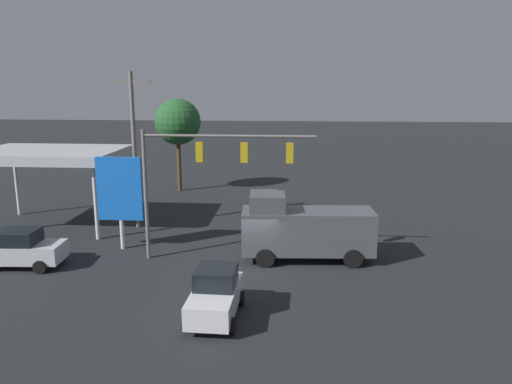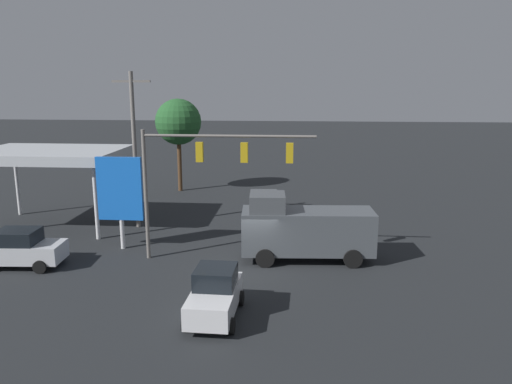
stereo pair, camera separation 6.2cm
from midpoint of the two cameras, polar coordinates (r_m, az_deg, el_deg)
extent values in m
plane|color=black|center=(25.46, -0.43, -8.63)|extent=(200.00, 200.00, 0.00)
cylinder|color=slate|center=(26.48, -12.54, -0.38)|extent=(0.20, 0.20, 6.83)
cylinder|color=slate|center=(25.04, -3.22, 6.41)|extent=(8.73, 0.14, 0.14)
cube|color=#B79314|center=(25.38, -6.53, 4.56)|extent=(0.36, 0.28, 1.00)
sphere|color=#360505|center=(25.52, -6.47, 5.28)|extent=(0.22, 0.22, 0.22)
sphere|color=yellow|center=(25.56, -6.45, 4.62)|extent=(0.22, 0.22, 0.22)
sphere|color=black|center=(25.60, -6.44, 3.95)|extent=(0.22, 0.22, 0.22)
cube|color=#B79314|center=(25.05, -1.41, 4.53)|extent=(0.36, 0.28, 1.00)
sphere|color=#360505|center=(25.19, -1.37, 5.27)|extent=(0.22, 0.22, 0.22)
sphere|color=yellow|center=(25.23, -1.37, 4.59)|extent=(0.22, 0.22, 0.22)
sphere|color=black|center=(25.27, -1.37, 3.92)|extent=(0.22, 0.22, 0.22)
cube|color=#B79314|center=(24.91, 3.80, 4.47)|extent=(0.36, 0.28, 1.00)
sphere|color=#360505|center=(25.06, 3.82, 5.20)|extent=(0.22, 0.22, 0.22)
sphere|color=yellow|center=(25.10, 3.81, 4.53)|extent=(0.22, 0.22, 0.22)
sphere|color=black|center=(25.14, 3.80, 3.85)|extent=(0.22, 0.22, 0.22)
cylinder|color=slate|center=(32.30, -13.78, 4.51)|extent=(0.26, 0.26, 9.82)
cube|color=slate|center=(32.03, -14.18, 12.17)|extent=(2.40, 0.14, 0.14)
cube|color=#B2B7BC|center=(34.27, -22.59, 4.00)|extent=(8.95, 6.28, 0.60)
cube|color=red|center=(37.09, -20.40, 4.74)|extent=(8.95, 0.06, 0.36)
cylinder|color=silver|center=(35.46, -14.82, 0.68)|extent=(0.24, 0.24, 4.40)
cylinder|color=silver|center=(38.71, -25.72, 0.82)|extent=(0.24, 0.24, 4.40)
cylinder|color=silver|center=(30.82, -17.90, -1.22)|extent=(0.24, 0.24, 4.40)
cylinder|color=silver|center=(28.56, -15.28, -1.29)|extent=(0.24, 0.24, 5.20)
cube|color=blue|center=(28.38, -15.38, 0.36)|extent=(2.52, 0.24, 3.52)
cube|color=black|center=(28.50, -15.29, 0.41)|extent=(1.76, 0.04, 1.23)
cube|color=silver|center=(20.18, -4.80, -12.14)|extent=(1.81, 3.85, 0.90)
cube|color=black|center=(20.13, -4.68, -9.64)|extent=(1.61, 1.74, 0.76)
cylinder|color=black|center=(19.15, -2.85, -15.04)|extent=(0.24, 0.63, 0.62)
cylinder|color=black|center=(19.47, -8.08, -14.66)|extent=(0.24, 0.63, 0.62)
cylinder|color=black|center=(21.34, -1.79, -12.01)|extent=(0.24, 0.63, 0.62)
cylinder|color=black|center=(21.64, -6.46, -11.74)|extent=(0.24, 0.63, 0.62)
cube|color=#474C51|center=(26.19, 5.84, -4.44)|extent=(6.93, 2.71, 2.20)
cube|color=#45494E|center=(25.69, 1.24, -1.12)|extent=(1.93, 2.22, 0.90)
cylinder|color=black|center=(25.33, 0.97, -7.58)|extent=(0.97, 0.28, 0.96)
cylinder|color=black|center=(27.54, 0.98, -5.92)|extent=(0.97, 0.28, 0.96)
cylinder|color=black|center=(25.71, 10.96, -7.51)|extent=(0.97, 0.28, 0.96)
cylinder|color=black|center=(27.89, 10.15, -5.88)|extent=(0.97, 0.28, 0.96)
cube|color=silver|center=(28.02, -25.53, -6.21)|extent=(4.50, 2.07, 0.90)
cube|color=black|center=(27.79, -25.69, -4.64)|extent=(2.10, 1.78, 0.70)
cylinder|color=black|center=(29.58, -27.16, -6.34)|extent=(0.67, 0.26, 0.66)
cylinder|color=black|center=(26.77, -23.55, -7.88)|extent=(0.67, 0.26, 0.66)
cylinder|color=black|center=(28.35, -22.03, -6.64)|extent=(0.67, 0.26, 0.66)
cylinder|color=#4C331E|center=(43.31, -8.81, 3.12)|extent=(0.36, 0.36, 4.58)
sphere|color=#235628|center=(42.88, -8.97, 7.93)|extent=(3.87, 3.87, 3.87)
camera|label=1|loc=(0.03, -90.07, -0.01)|focal=35.00mm
camera|label=2|loc=(0.03, 89.93, 0.01)|focal=35.00mm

